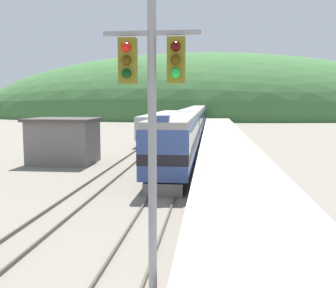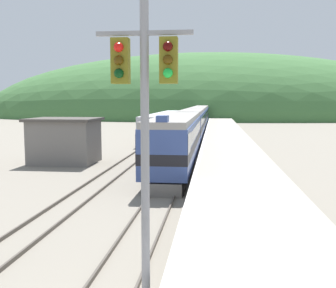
# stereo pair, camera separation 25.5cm
# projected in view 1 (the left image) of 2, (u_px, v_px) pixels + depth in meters

# --- Properties ---
(track_main) EXTENTS (1.52, 180.00, 0.16)m
(track_main) POSITION_uv_depth(u_px,v_px,m) (197.00, 128.00, 76.52)
(track_main) COLOR #4C443D
(track_main) RESTS_ON ground
(track_siding) EXTENTS (1.52, 180.00, 0.16)m
(track_siding) POSITION_uv_depth(u_px,v_px,m) (174.00, 127.00, 77.00)
(track_siding) COLOR #4C443D
(track_siding) RESTS_ON ground
(platform) EXTENTS (5.35, 140.00, 1.11)m
(platform) POSITION_uv_depth(u_px,v_px,m) (222.00, 134.00, 56.24)
(platform) COLOR #9E9689
(platform) RESTS_ON ground
(distant_hills) EXTENTS (149.58, 67.31, 40.82)m
(distant_hills) POSITION_uv_depth(u_px,v_px,m) (202.00, 117.00, 128.14)
(distant_hills) COLOR #3D6B38
(distant_hills) RESTS_ON ground
(station_shed) EXTENTS (5.71, 4.69, 3.86)m
(station_shed) POSITION_uv_depth(u_px,v_px,m) (64.00, 140.00, 33.53)
(station_shed) COLOR slate
(station_shed) RESTS_ON ground
(express_train_lead_car) EXTENTS (2.91, 19.62, 4.53)m
(express_train_lead_car) POSITION_uv_depth(u_px,v_px,m) (177.00, 140.00, 30.87)
(express_train_lead_car) COLOR black
(express_train_lead_car) RESTS_ON ground
(carriage_second) EXTENTS (2.90, 19.55, 4.17)m
(carriage_second) POSITION_uv_depth(u_px,v_px,m) (190.00, 124.00, 51.32)
(carriage_second) COLOR black
(carriage_second) RESTS_ON ground
(carriage_third) EXTENTS (2.90, 19.55, 4.17)m
(carriage_third) POSITION_uv_depth(u_px,v_px,m) (196.00, 118.00, 71.51)
(carriage_third) COLOR black
(carriage_third) RESTS_ON ground
(carriage_fourth) EXTENTS (2.90, 19.55, 4.17)m
(carriage_fourth) POSITION_uv_depth(u_px,v_px,m) (199.00, 114.00, 91.69)
(carriage_fourth) COLOR black
(carriage_fourth) RESTS_ON ground
(carriage_fifth) EXTENTS (2.90, 19.55, 4.17)m
(carriage_fifth) POSITION_uv_depth(u_px,v_px,m) (201.00, 111.00, 111.88)
(carriage_fifth) COLOR black
(carriage_fifth) RESTS_ON ground
(siding_train) EXTENTS (2.90, 30.22, 3.49)m
(siding_train) POSITION_uv_depth(u_px,v_px,m) (163.00, 124.00, 59.10)
(siding_train) COLOR black
(siding_train) RESTS_ON ground
(signal_mast_main) EXTENTS (2.20, 0.42, 7.75)m
(signal_mast_main) POSITION_uv_depth(u_px,v_px,m) (152.00, 112.00, 8.93)
(signal_mast_main) COLOR gray
(signal_mast_main) RESTS_ON ground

